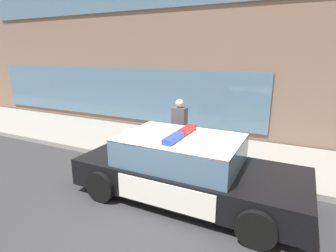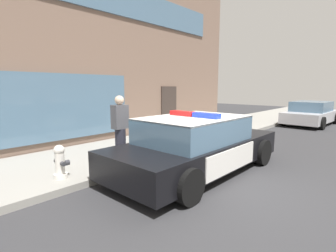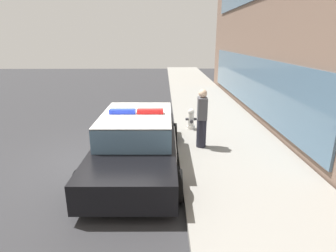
{
  "view_description": "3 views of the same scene",
  "coord_description": "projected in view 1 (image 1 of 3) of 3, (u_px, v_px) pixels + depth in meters",
  "views": [
    {
      "loc": [
        2.52,
        -4.28,
        3.1
      ],
      "look_at": [
        -0.6,
        2.12,
        1.16
      ],
      "focal_mm": 28.81,
      "sensor_mm": 36.0,
      "label": 1
    },
    {
      "loc": [
        -4.5,
        -2.78,
        2.08
      ],
      "look_at": [
        0.28,
        1.5,
        1.09
      ],
      "focal_mm": 27.2,
      "sensor_mm": 36.0,
      "label": 2
    },
    {
      "loc": [
        7.15,
        1.44,
        3.2
      ],
      "look_at": [
        0.42,
        1.54,
        1.06
      ],
      "focal_mm": 29.57,
      "sensor_mm": 36.0,
      "label": 3
    }
  ],
  "objects": [
    {
      "name": "sidewalk",
      "position": [
        203.0,
        151.0,
        8.57
      ],
      "size": [
        48.0,
        3.23,
        0.15
      ],
      "primitive_type": "cube",
      "color": "gray",
      "rests_on": "ground"
    },
    {
      "name": "storefront_building",
      "position": [
        210.0,
        43.0,
        14.87
      ],
      "size": [
        21.88,
        11.27,
        7.24
      ],
      "color": "#7A6051",
      "rests_on": "ground"
    },
    {
      "name": "police_cruiser",
      "position": [
        186.0,
        168.0,
        5.84
      ],
      "size": [
        4.88,
        2.2,
        1.49
      ],
      "rotation": [
        0.0,
        0.0,
        -0.01
      ],
      "color": "black",
      "rests_on": "ground"
    },
    {
      "name": "fire_hydrant",
      "position": [
        128.0,
        139.0,
        8.44
      ],
      "size": [
        0.34,
        0.39,
        0.73
      ],
      "color": "silver",
      "rests_on": "sidewalk"
    },
    {
      "name": "ground",
      "position": [
        149.0,
        207.0,
        5.59
      ],
      "size": [
        48.0,
        48.0,
        0.0
      ],
      "primitive_type": "plane",
      "color": "#303033"
    },
    {
      "name": "pedestrian_on_sidewalk",
      "position": [
        179.0,
        128.0,
        7.71
      ],
      "size": [
        0.41,
        0.28,
        1.71
      ],
      "rotation": [
        0.0,
        0.0,
        1.53
      ],
      "color": "#23232D",
      "rests_on": "sidewalk"
    }
  ]
}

